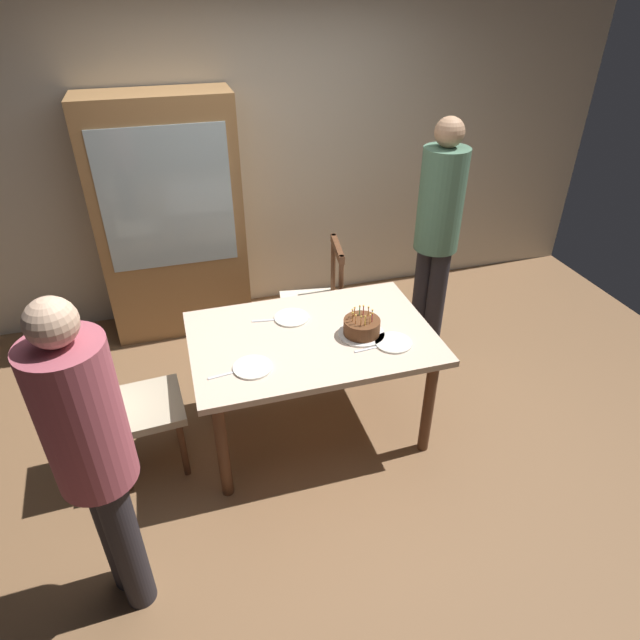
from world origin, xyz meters
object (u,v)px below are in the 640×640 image
dining_table (312,348)px  chair_spindle_back (314,305)px  plate_near_celebrant (253,367)px  china_cabinet (171,221)px  chair_upholstered (125,400)px  person_guest (438,227)px  birthday_cake (362,328)px  person_celebrant (93,452)px  plate_near_guest (393,343)px  plate_far_side (292,318)px

dining_table → chair_spindle_back: bearing=73.3°
plate_near_celebrant → china_cabinet: china_cabinet is taller
plate_near_celebrant → chair_upholstered: size_ratio=0.23×
dining_table → plate_near_celebrant: plate_near_celebrant is taller
chair_upholstered → person_guest: 2.41m
birthday_cake → chair_spindle_back: size_ratio=0.29×
person_celebrant → china_cabinet: china_cabinet is taller
plate_near_celebrant → plate_near_guest: (0.84, 0.00, 0.00)m
plate_near_guest → person_celebrant: bearing=-158.6°
chair_spindle_back → person_guest: size_ratio=0.52×
plate_near_celebrant → chair_upholstered: bearing=164.6°
plate_near_guest → chair_upholstered: size_ratio=0.23×
chair_spindle_back → person_celebrant: size_ratio=0.57×
chair_spindle_back → plate_far_side: bearing=-118.3°
birthday_cake → china_cabinet: china_cabinet is taller
plate_near_guest → china_cabinet: 2.12m
plate_far_side → chair_upholstered: 1.10m
chair_upholstered → person_guest: bearing=17.0°
china_cabinet → dining_table: bearing=-65.4°
person_guest → person_celebrant: bearing=-146.6°
plate_near_guest → person_celebrant: person_celebrant is taller
plate_near_celebrant → person_guest: 1.79m
dining_table → chair_upholstered: 1.13m
dining_table → birthday_cake: birthday_cake is taller
plate_far_side → china_cabinet: 1.50m
plate_far_side → plate_near_guest: size_ratio=1.00×
chair_spindle_back → china_cabinet: china_cabinet is taller
person_guest → chair_spindle_back: bearing=171.6°
dining_table → china_cabinet: 1.74m
person_guest → plate_far_side: bearing=-159.5°
plate_near_celebrant → chair_spindle_back: 1.24m
plate_near_celebrant → person_celebrant: person_celebrant is taller
chair_spindle_back → person_guest: person_guest is taller
chair_spindle_back → chair_upholstered: same height
dining_table → plate_near_guest: bearing=-26.4°
plate_near_guest → person_guest: person_guest is taller
plate_near_guest → chair_spindle_back: size_ratio=0.23×
person_guest → dining_table: bearing=-149.5°
chair_upholstered → dining_table: bearing=1.0°
birthday_cake → plate_near_guest: size_ratio=1.27×
dining_table → chair_upholstered: chair_upholstered is taller
plate_far_side → person_celebrant: (-1.08, -1.06, 0.20)m
birthday_cake → person_guest: (0.84, 0.74, 0.24)m
birthday_cake → plate_far_side: bearing=140.7°
plate_far_side → chair_spindle_back: size_ratio=0.23×
birthday_cake → china_cabinet: size_ratio=0.15×
chair_spindle_back → chair_upholstered: (-1.36, -0.82, 0.07)m
plate_near_celebrant → person_celebrant: 1.00m
plate_far_side → person_celebrant: size_ratio=0.13×
plate_near_guest → china_cabinet: bearing=123.0°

